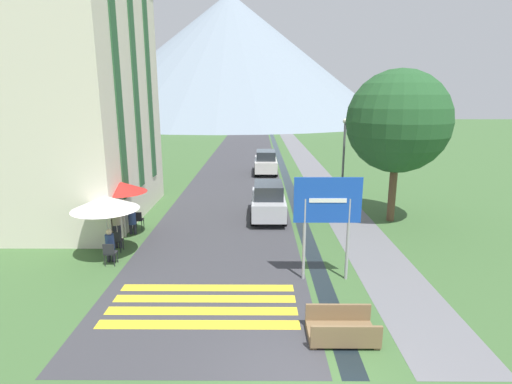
# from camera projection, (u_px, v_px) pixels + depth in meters

# --- Properties ---
(ground_plane) EXTENTS (160.00, 160.00, 0.00)m
(ground_plane) POSITION_uv_depth(u_px,v_px,m) (271.00, 183.00, 27.98)
(ground_plane) COLOR #3D6033
(road) EXTENTS (6.40, 60.00, 0.01)m
(road) POSITION_uv_depth(u_px,v_px,m) (241.00, 161.00, 37.71)
(road) COLOR #38383D
(road) RESTS_ON ground_plane
(footpath) EXTENTS (2.20, 60.00, 0.01)m
(footpath) POSITION_uv_depth(u_px,v_px,m) (306.00, 161.00, 37.68)
(footpath) COLOR slate
(footpath) RESTS_ON ground_plane
(drainage_channel) EXTENTS (0.60, 60.00, 0.00)m
(drainage_channel) POSITION_uv_depth(u_px,v_px,m) (280.00, 161.00, 37.69)
(drainage_channel) COLOR black
(drainage_channel) RESTS_ON ground_plane
(crosswalk_marking) EXTENTS (5.44, 2.54, 0.01)m
(crosswalk_marking) POSITION_uv_depth(u_px,v_px,m) (203.00, 305.00, 11.65)
(crosswalk_marking) COLOR yellow
(crosswalk_marking) RESTS_ON ground_plane
(mountain_distant) EXTENTS (75.85, 75.85, 29.37)m
(mountain_distant) POSITION_uv_depth(u_px,v_px,m) (230.00, 59.00, 95.68)
(mountain_distant) COLOR gray
(mountain_distant) RESTS_ON ground_plane
(hotel_building) EXTENTS (5.88, 9.35, 12.90)m
(hotel_building) POSITION_uv_depth(u_px,v_px,m) (77.00, 75.00, 18.64)
(hotel_building) COLOR beige
(hotel_building) RESTS_ON ground_plane
(road_sign) EXTENTS (2.17, 0.11, 3.46)m
(road_sign) POSITION_uv_depth(u_px,v_px,m) (327.00, 210.00, 12.76)
(road_sign) COLOR #9E9EA3
(road_sign) RESTS_ON ground_plane
(footbridge) EXTENTS (1.70, 1.10, 0.65)m
(footbridge) POSITION_uv_depth(u_px,v_px,m) (342.00, 330.00, 10.01)
(footbridge) COLOR brown
(footbridge) RESTS_ON ground_plane
(parked_car_near) EXTENTS (1.70, 3.97, 1.82)m
(parked_car_near) POSITION_uv_depth(u_px,v_px,m) (268.00, 201.00, 19.74)
(parked_car_near) COLOR #B2B2B7
(parked_car_near) RESTS_ON ground_plane
(parked_car_far) EXTENTS (1.79, 4.19, 1.82)m
(parked_car_far) POSITION_uv_depth(u_px,v_px,m) (266.00, 162.00, 31.28)
(parked_car_far) COLOR silver
(parked_car_far) RESTS_ON ground_plane
(cafe_chair_near_left) EXTENTS (0.40, 0.40, 0.85)m
(cafe_chair_near_left) POSITION_uv_depth(u_px,v_px,m) (116.00, 240.00, 15.47)
(cafe_chair_near_left) COLOR #232328
(cafe_chair_near_left) RESTS_ON ground_plane
(cafe_chair_far_left) EXTENTS (0.40, 0.40, 0.85)m
(cafe_chair_far_left) POSITION_uv_depth(u_px,v_px,m) (138.00, 219.00, 18.10)
(cafe_chair_far_left) COLOR #232328
(cafe_chair_far_left) RESTS_ON ground_plane
(cafe_chair_nearest) EXTENTS (0.40, 0.40, 0.85)m
(cafe_chair_nearest) POSITION_uv_depth(u_px,v_px,m) (110.00, 252.00, 14.25)
(cafe_chair_nearest) COLOR #232328
(cafe_chair_nearest) RESTS_ON ground_plane
(cafe_umbrella_front_white) EXTENTS (2.44, 2.44, 2.40)m
(cafe_umbrella_front_white) POSITION_uv_depth(u_px,v_px,m) (105.00, 203.00, 14.56)
(cafe_umbrella_front_white) COLOR #B7B2A8
(cafe_umbrella_front_white) RESTS_ON ground_plane
(cafe_umbrella_middle_red) EXTENTS (2.07, 2.07, 2.44)m
(cafe_umbrella_middle_red) POSITION_uv_depth(u_px,v_px,m) (122.00, 187.00, 16.74)
(cafe_umbrella_middle_red) COLOR #B7B2A8
(cafe_umbrella_middle_red) RESTS_ON ground_plane
(person_seated_far) EXTENTS (0.32, 0.32, 1.25)m
(person_seated_far) POSITION_uv_depth(u_px,v_px,m) (110.00, 244.00, 14.58)
(person_seated_far) COLOR #282833
(person_seated_far) RESTS_ON ground_plane
(person_standing_terrace) EXTENTS (0.32, 0.32, 1.80)m
(person_standing_terrace) POSITION_uv_depth(u_px,v_px,m) (116.00, 223.00, 15.81)
(person_standing_terrace) COLOR #282833
(person_standing_terrace) RESTS_ON ground_plane
(person_seated_near) EXTENTS (0.32, 0.32, 1.27)m
(person_seated_near) POSITION_uv_depth(u_px,v_px,m) (132.00, 219.00, 17.48)
(person_seated_near) COLOR #282833
(person_seated_near) RESTS_ON ground_plane
(streetlamp) EXTENTS (0.28, 0.28, 4.79)m
(streetlamp) POSITION_uv_depth(u_px,v_px,m) (344.00, 154.00, 21.65)
(streetlamp) COLOR #515156
(streetlamp) RESTS_ON ground_plane
(tree_by_path) EXTENTS (4.76, 4.76, 7.18)m
(tree_by_path) POSITION_uv_depth(u_px,v_px,m) (398.00, 122.00, 18.45)
(tree_by_path) COLOR brown
(tree_by_path) RESTS_ON ground_plane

